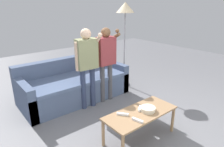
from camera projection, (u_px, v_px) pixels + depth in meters
ground_plane at (131, 128)px, 3.19m from camera, size 12.00×12.00×0.00m
couch at (74, 85)px, 4.11m from camera, size 2.13×0.95×0.79m
coffee_table at (140, 116)px, 2.83m from camera, size 1.09×0.47×0.43m
snack_bowl at (148, 109)px, 2.83m from camera, size 0.22×0.22×0.06m
game_remote_nunchuk at (153, 107)px, 2.89m from camera, size 0.06×0.09×0.05m
floor_lamp at (125, 13)px, 4.29m from camera, size 0.40×0.40×1.89m
player_center at (87, 60)px, 3.52m from camera, size 0.43×0.34×1.47m
player_right at (106, 56)px, 3.79m from camera, size 0.43×0.28×1.45m
game_remote_wand_near at (140, 108)px, 2.88m from camera, size 0.14×0.12×0.03m
game_remote_wand_far at (138, 120)px, 2.59m from camera, size 0.07×0.16×0.03m
game_remote_wand_spare at (123, 114)px, 2.73m from camera, size 0.13×0.15×0.03m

